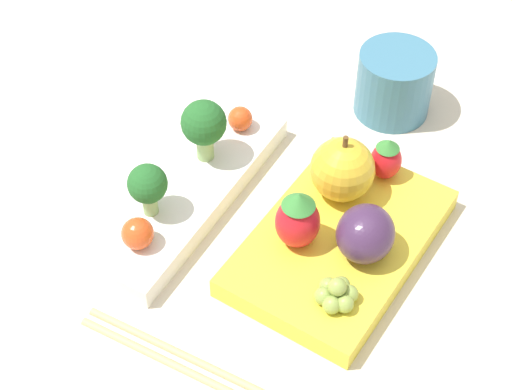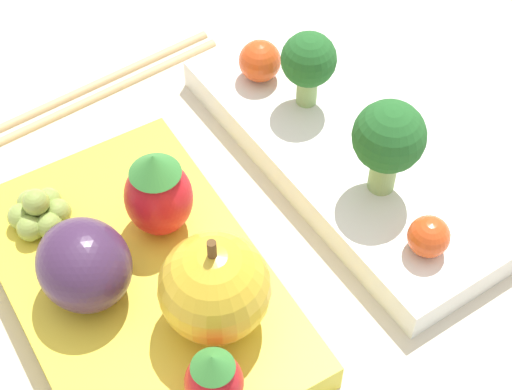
% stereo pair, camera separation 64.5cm
% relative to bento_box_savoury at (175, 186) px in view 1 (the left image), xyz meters
% --- Properties ---
extents(ground_plane, '(4.00, 4.00, 0.00)m').
position_rel_bento_box_savoury_xyz_m(ground_plane, '(0.00, -0.07, -0.01)').
color(ground_plane, beige).
extents(bento_box_savoury, '(0.22, 0.11, 0.02)m').
position_rel_bento_box_savoury_xyz_m(bento_box_savoury, '(0.00, 0.00, 0.00)').
color(bento_box_savoury, white).
rests_on(bento_box_savoury, ground_plane).
extents(bento_box_fruit, '(0.20, 0.14, 0.02)m').
position_rel_bento_box_savoury_xyz_m(bento_box_fruit, '(0.00, -0.14, 0.00)').
color(bento_box_fruit, yellow).
rests_on(bento_box_fruit, ground_plane).
extents(broccoli_floret_0, '(0.04, 0.04, 0.06)m').
position_rel_bento_box_savoury_xyz_m(broccoli_floret_0, '(0.03, -0.01, 0.05)').
color(broccoli_floret_0, '#93B770').
rests_on(broccoli_floret_0, bento_box_savoury).
extents(broccoli_floret_1, '(0.03, 0.03, 0.05)m').
position_rel_bento_box_savoury_xyz_m(broccoli_floret_1, '(-0.04, -0.00, 0.04)').
color(broccoli_floret_1, '#93B770').
rests_on(broccoli_floret_1, bento_box_savoury).
extents(cherry_tomato_0, '(0.02, 0.02, 0.02)m').
position_rel_bento_box_savoury_xyz_m(cherry_tomato_0, '(-0.07, -0.01, 0.02)').
color(cherry_tomato_0, '#DB4C1E').
rests_on(cherry_tomato_0, bento_box_savoury).
extents(cherry_tomato_1, '(0.02, 0.02, 0.02)m').
position_rel_bento_box_savoury_xyz_m(cherry_tomato_1, '(0.08, -0.02, 0.02)').
color(cherry_tomato_1, '#DB4C1E').
rests_on(cherry_tomato_1, bento_box_savoury).
extents(apple, '(0.05, 0.05, 0.06)m').
position_rel_bento_box_savoury_xyz_m(apple, '(0.04, -0.13, 0.04)').
color(apple, gold).
rests_on(apple, bento_box_fruit).
extents(strawberry_0, '(0.03, 0.03, 0.04)m').
position_rel_bento_box_savoury_xyz_m(strawberry_0, '(0.07, -0.15, 0.03)').
color(strawberry_0, red).
rests_on(strawberry_0, bento_box_fruit).
extents(strawberry_1, '(0.03, 0.03, 0.05)m').
position_rel_bento_box_savoury_xyz_m(strawberry_1, '(-0.02, -0.12, 0.03)').
color(strawberry_1, red).
rests_on(strawberry_1, bento_box_fruit).
extents(plum, '(0.05, 0.04, 0.04)m').
position_rel_bento_box_savoury_xyz_m(plum, '(-0.01, -0.17, 0.03)').
color(plum, '#42284C').
rests_on(plum, bento_box_fruit).
extents(grape_cluster, '(0.03, 0.03, 0.02)m').
position_rel_bento_box_savoury_xyz_m(grape_cluster, '(-0.06, -0.16, 0.02)').
color(grape_cluster, '#8EA84C').
rests_on(grape_cluster, bento_box_fruit).
extents(drinking_cup, '(0.07, 0.07, 0.06)m').
position_rel_bento_box_savoury_xyz_m(drinking_cup, '(0.17, -0.13, 0.02)').
color(drinking_cup, teal).
rests_on(drinking_cup, ground_plane).
extents(chopsticks_pair, '(0.03, 0.21, 0.01)m').
position_rel_bento_box_savoury_xyz_m(chopsticks_pair, '(-0.14, -0.10, -0.01)').
color(chopsticks_pair, tan).
rests_on(chopsticks_pair, ground_plane).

